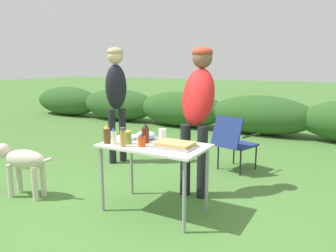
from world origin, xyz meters
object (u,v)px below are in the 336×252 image
object	(u,v)px
hot_sauce_bottle	(142,140)
camp_chair_green_behind_table	(233,140)
spice_jar	(123,137)
dog	(22,161)
relish_jar	(128,137)
bbq_sauce_bottle	(145,134)
standing_person_in_navy_coat	(198,103)
folding_table	(154,152)
food_tray	(175,145)
standing_person_in_red_jacket	(116,90)
mixing_bowl	(146,135)
mayo_bottle	(114,136)
plate_stack	(126,138)
paper_cup_stack	(162,135)
beer_bottle	(107,134)

from	to	relation	value
hot_sauce_bottle	camp_chair_green_behind_table	bearing A→B (deg)	78.74
spice_jar	dog	bearing A→B (deg)	-171.91
relish_jar	dog	bearing A→B (deg)	-166.90
bbq_sauce_bottle	standing_person_in_navy_coat	xyz separation A→B (m)	(0.30, 0.69, 0.28)
folding_table	dog	distance (m)	1.66
hot_sauce_bottle	standing_person_in_navy_coat	world-z (taller)	standing_person_in_navy_coat
food_tray	standing_person_in_red_jacket	xyz separation A→B (m)	(-1.72, 1.26, 0.40)
mixing_bowl	standing_person_in_navy_coat	bearing A→B (deg)	54.66
mayo_bottle	food_tray	bearing A→B (deg)	17.79
spice_jar	hot_sauce_bottle	xyz separation A→B (m)	(0.17, 0.09, -0.03)
plate_stack	food_tray	bearing A→B (deg)	-3.66
plate_stack	paper_cup_stack	size ratio (longest dim) A/B	1.57
food_tray	mixing_bowl	xyz separation A→B (m)	(-0.46, 0.16, 0.02)
beer_bottle	standing_person_in_red_jacket	world-z (taller)	standing_person_in_red_jacket
mixing_bowl	standing_person_in_red_jacket	world-z (taller)	standing_person_in_red_jacket
dog	spice_jar	bearing A→B (deg)	-94.86
plate_stack	hot_sauce_bottle	size ratio (longest dim) A/B	1.60
dog	mixing_bowl	bearing A→B (deg)	-80.14
beer_bottle	dog	bearing A→B (deg)	-168.68
spice_jar	mixing_bowl	bearing A→B (deg)	86.47
camp_chair_green_behind_table	standing_person_in_navy_coat	bearing A→B (deg)	-79.38
bbq_sauce_bottle	dog	size ratio (longest dim) A/B	0.25
hot_sauce_bottle	standing_person_in_red_jacket	size ratio (longest dim) A/B	0.08
plate_stack	camp_chair_green_behind_table	world-z (taller)	camp_chair_green_behind_table
folding_table	mixing_bowl	distance (m)	0.29
plate_stack	beer_bottle	xyz separation A→B (m)	(-0.06, -0.24, 0.08)
plate_stack	relish_jar	size ratio (longest dim) A/B	1.59
standing_person_in_navy_coat	standing_person_in_red_jacket	world-z (taller)	standing_person_in_red_jacket
hot_sauce_bottle	camp_chair_green_behind_table	xyz separation A→B (m)	(0.37, 1.85, -0.34)
mayo_bottle	beer_bottle	size ratio (longest dim) A/B	0.89
standing_person_in_red_jacket	food_tray	bearing A→B (deg)	-104.60
standing_person_in_red_jacket	dog	size ratio (longest dim) A/B	2.21
camp_chair_green_behind_table	dog	bearing A→B (deg)	-113.83
folding_table	mayo_bottle	xyz separation A→B (m)	(-0.37, -0.20, 0.16)
standing_person_in_navy_coat	standing_person_in_red_jacket	bearing A→B (deg)	155.93
folding_table	relish_jar	size ratio (longest dim) A/B	7.82
relish_jar	bbq_sauce_bottle	xyz separation A→B (m)	(0.13, 0.13, 0.03)
hot_sauce_bottle	beer_bottle	distance (m)	0.41
mixing_bowl	standing_person_in_navy_coat	xyz separation A→B (m)	(0.39, 0.55, 0.33)
food_tray	relish_jar	distance (m)	0.51
plate_stack	mixing_bowl	xyz separation A→B (m)	(0.19, 0.12, 0.03)
spice_jar	dog	size ratio (longest dim) A/B	0.24
folding_table	food_tray	size ratio (longest dim) A/B	2.63
bbq_sauce_bottle	standing_person_in_navy_coat	distance (m)	0.80
paper_cup_stack	mayo_bottle	size ratio (longest dim) A/B	0.79
folding_table	standing_person_in_navy_coat	world-z (taller)	standing_person_in_navy_coat
plate_stack	dog	size ratio (longest dim) A/B	0.27
food_tray	spice_jar	bearing A→B (deg)	-154.42
standing_person_in_red_jacket	mayo_bottle	bearing A→B (deg)	-121.38
plate_stack	folding_table	bearing A→B (deg)	-6.38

